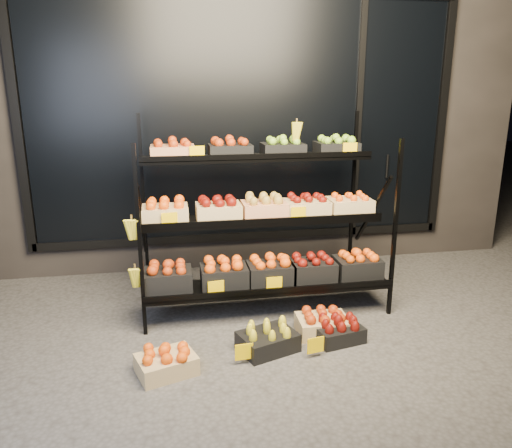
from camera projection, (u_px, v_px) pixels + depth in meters
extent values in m
plane|color=#514F4C|center=(277.00, 334.00, 3.95)|extent=(24.00, 24.00, 0.00)
cube|color=#2D2826|center=(231.00, 98.00, 5.94)|extent=(6.00, 2.00, 3.50)
cube|color=black|center=(245.00, 121.00, 5.03)|extent=(4.20, 0.04, 2.40)
cube|color=black|center=(246.00, 236.00, 5.34)|extent=(4.30, 0.06, 0.08)
cube|color=black|center=(17.00, 124.00, 4.64)|extent=(0.08, 0.06, 2.50)
cube|color=black|center=(441.00, 118.00, 5.38)|extent=(0.08, 0.06, 2.50)
cube|color=black|center=(358.00, 119.00, 5.22)|extent=(0.06, 0.06, 2.50)
cylinder|color=black|center=(387.00, 166.00, 5.38)|extent=(0.02, 0.02, 0.25)
cube|color=black|center=(140.00, 244.00, 3.74)|extent=(0.03, 0.03, 1.50)
cube|color=black|center=(395.00, 230.00, 4.10)|extent=(0.03, 0.03, 1.50)
cube|color=black|center=(144.00, 204.00, 4.64)|extent=(0.03, 0.03, 1.66)
cube|color=black|center=(353.00, 196.00, 4.99)|extent=(0.03, 0.03, 1.66)
cube|color=black|center=(268.00, 286.00, 4.21)|extent=(2.05, 0.42, 0.03)
cube|color=black|center=(273.00, 291.00, 4.01)|extent=(2.05, 0.02, 0.05)
cube|color=black|center=(262.00, 219.00, 4.36)|extent=(2.05, 0.40, 0.03)
cube|color=black|center=(266.00, 221.00, 4.17)|extent=(2.05, 0.02, 0.05)
cube|color=black|center=(256.00, 158.00, 4.51)|extent=(2.05, 0.40, 0.03)
cube|color=black|center=(260.00, 157.00, 4.32)|extent=(2.05, 0.02, 0.05)
cube|color=tan|center=(173.00, 152.00, 4.36)|extent=(0.38, 0.28, 0.11)
ellipsoid|color=#B42B0C|center=(172.00, 142.00, 4.34)|extent=(0.32, 0.24, 0.07)
cube|color=black|center=(230.00, 150.00, 4.45)|extent=(0.38, 0.28, 0.11)
ellipsoid|color=#B42B0C|center=(230.00, 141.00, 4.43)|extent=(0.32, 0.24, 0.07)
cube|color=black|center=(283.00, 149.00, 4.53)|extent=(0.38, 0.28, 0.11)
ellipsoid|color=#88BF2F|center=(283.00, 140.00, 4.51)|extent=(0.32, 0.24, 0.07)
cube|color=black|center=(336.00, 148.00, 4.62)|extent=(0.38, 0.28, 0.11)
ellipsoid|color=#88BF2F|center=(337.00, 139.00, 4.60)|extent=(0.32, 0.24, 0.07)
cube|color=tan|center=(165.00, 214.00, 4.20)|extent=(0.38, 0.28, 0.14)
ellipsoid|color=#EE550C|center=(165.00, 203.00, 4.17)|extent=(0.32, 0.24, 0.07)
cube|color=tan|center=(219.00, 212.00, 4.27)|extent=(0.38, 0.28, 0.14)
ellipsoid|color=#6C0E08|center=(218.00, 201.00, 4.25)|extent=(0.32, 0.24, 0.07)
cube|color=tan|center=(264.00, 210.00, 4.34)|extent=(0.38, 0.28, 0.14)
ellipsoid|color=#AF8731|center=(264.00, 199.00, 4.31)|extent=(0.32, 0.24, 0.07)
cube|color=tan|center=(307.00, 208.00, 4.41)|extent=(0.38, 0.28, 0.14)
ellipsoid|color=#6C0E08|center=(307.00, 197.00, 4.38)|extent=(0.32, 0.24, 0.07)
cube|color=tan|center=(349.00, 206.00, 4.48)|extent=(0.38, 0.28, 0.14)
ellipsoid|color=#EE550C|center=(350.00, 195.00, 4.45)|extent=(0.32, 0.24, 0.07)
cube|color=black|center=(168.00, 281.00, 4.04)|extent=(0.38, 0.28, 0.18)
ellipsoid|color=#B42B0C|center=(168.00, 267.00, 4.01)|extent=(0.32, 0.24, 0.07)
cube|color=black|center=(224.00, 277.00, 4.12)|extent=(0.38, 0.28, 0.18)
ellipsoid|color=#EE550C|center=(224.00, 263.00, 4.09)|extent=(0.32, 0.24, 0.07)
cube|color=black|center=(271.00, 274.00, 4.19)|extent=(0.38, 0.28, 0.18)
ellipsoid|color=#EE550C|center=(271.00, 260.00, 4.16)|extent=(0.32, 0.24, 0.07)
cube|color=black|center=(312.00, 271.00, 4.25)|extent=(0.38, 0.28, 0.18)
ellipsoid|color=#6C0E08|center=(312.00, 258.00, 4.22)|extent=(0.32, 0.24, 0.07)
cube|color=black|center=(357.00, 268.00, 4.32)|extent=(0.38, 0.28, 0.18)
ellipsoid|color=#EE550C|center=(358.00, 255.00, 4.29)|extent=(0.32, 0.24, 0.07)
ellipsoid|color=yellow|center=(131.00, 218.00, 3.70)|extent=(0.14, 0.08, 0.22)
ellipsoid|color=yellow|center=(135.00, 267.00, 3.81)|extent=(0.14, 0.08, 0.22)
ellipsoid|color=yellow|center=(297.00, 121.00, 4.39)|extent=(0.14, 0.08, 0.22)
cube|color=#EAB800|center=(170.00, 220.00, 4.06)|extent=(0.13, 0.01, 0.12)
cube|color=#EAB800|center=(298.00, 214.00, 4.25)|extent=(0.13, 0.01, 0.12)
cube|color=#EAB800|center=(350.00, 149.00, 4.49)|extent=(0.13, 0.01, 0.12)
cube|color=#EAB800|center=(197.00, 153.00, 4.26)|extent=(0.13, 0.01, 0.12)
cube|color=#EAB800|center=(216.00, 288.00, 3.97)|extent=(0.13, 0.01, 0.12)
cube|color=#EAB800|center=(274.00, 284.00, 4.05)|extent=(0.13, 0.01, 0.12)
cube|color=#EAB800|center=(244.00, 357.00, 3.50)|extent=(0.13, 0.01, 0.12)
cube|color=#EAB800|center=(315.00, 350.00, 3.59)|extent=(0.13, 0.01, 0.12)
cube|color=tan|center=(166.00, 365.00, 3.40)|extent=(0.45, 0.39, 0.13)
ellipsoid|color=#EE550C|center=(166.00, 352.00, 3.37)|extent=(0.38, 0.33, 0.07)
cube|color=black|center=(268.00, 341.00, 3.69)|extent=(0.48, 0.42, 0.14)
ellipsoid|color=yellow|center=(268.00, 329.00, 3.67)|extent=(0.40, 0.35, 0.07)
cube|color=tan|center=(322.00, 325.00, 3.94)|extent=(0.40, 0.30, 0.14)
ellipsoid|color=#B42B0C|center=(323.00, 314.00, 3.92)|extent=(0.34, 0.25, 0.07)
cube|color=black|center=(338.00, 333.00, 3.83)|extent=(0.40, 0.33, 0.12)
ellipsoid|color=#6C0E08|center=(339.00, 323.00, 3.81)|extent=(0.34, 0.27, 0.07)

